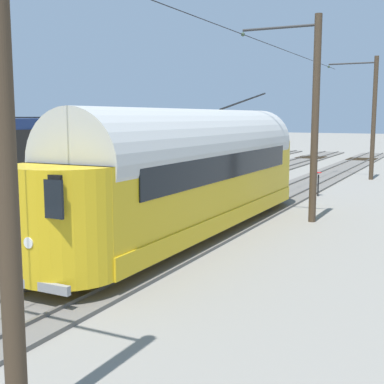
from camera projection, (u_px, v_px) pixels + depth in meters
name	position (u px, v px, depth m)	size (l,w,h in m)	color
ground_plane	(99.00, 203.00, 24.91)	(220.00, 220.00, 0.00)	gray
track_streetcar_siding	(243.00, 213.00, 22.01)	(2.80, 80.00, 0.18)	#666059
track_adjacent_siding	(146.00, 204.00, 24.12)	(2.80, 80.00, 0.18)	#666059
track_third_siding	(64.00, 197.00, 26.24)	(2.80, 80.00, 0.18)	#666059
vintage_streetcar	(196.00, 170.00, 17.78)	(2.65, 15.74, 4.93)	gold
coach_adjacent	(11.00, 151.00, 29.17)	(2.96, 11.19, 3.85)	navy
catenary_pole_foreground	(372.00, 116.00, 33.55)	(3.19, 0.28, 7.81)	#423323
catenary_pole_mid_near	(313.00, 116.00, 19.93)	(3.19, 0.28, 7.81)	#423323
overhead_wire_run	(155.00, 0.00, 14.68)	(2.99, 50.20, 0.18)	black
switch_stand	(318.00, 183.00, 26.90)	(0.50, 0.30, 1.24)	black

